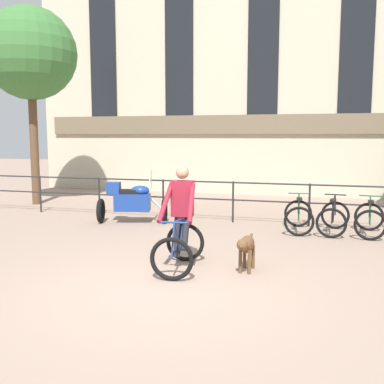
{
  "coord_description": "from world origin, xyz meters",
  "views": [
    {
      "loc": [
        2.09,
        -5.9,
        2.21
      ],
      "look_at": [
        -0.41,
        2.86,
        1.05
      ],
      "focal_mm": 42.0,
      "sensor_mm": 36.0,
      "label": 1
    }
  ],
  "objects_px": {
    "parked_bicycle_mid_left": "(333,218)",
    "parked_bicycle_mid_right": "(370,219)",
    "dog": "(246,246)",
    "parked_motorcycle": "(132,201)",
    "cyclist_with_bike": "(180,223)",
    "parked_bicycle_near_lamp": "(299,216)"
  },
  "relations": [
    {
      "from": "parked_bicycle_mid_left",
      "to": "parked_bicycle_mid_right",
      "type": "relative_size",
      "value": 1.01
    },
    {
      "from": "dog",
      "to": "parked_motorcycle",
      "type": "relative_size",
      "value": 0.49
    },
    {
      "from": "cyclist_with_bike",
      "to": "parked_bicycle_near_lamp",
      "type": "distance_m",
      "value": 3.92
    },
    {
      "from": "parked_bicycle_mid_left",
      "to": "cyclist_with_bike",
      "type": "bearing_deg",
      "value": 60.12
    },
    {
      "from": "cyclist_with_bike",
      "to": "parked_bicycle_near_lamp",
      "type": "height_order",
      "value": "cyclist_with_bike"
    },
    {
      "from": "cyclist_with_bike",
      "to": "parked_bicycle_mid_left",
      "type": "bearing_deg",
      "value": 48.1
    },
    {
      "from": "parked_bicycle_near_lamp",
      "to": "cyclist_with_bike",
      "type": "bearing_deg",
      "value": 59.46
    },
    {
      "from": "cyclist_with_bike",
      "to": "dog",
      "type": "relative_size",
      "value": 1.91
    },
    {
      "from": "parked_bicycle_near_lamp",
      "to": "parked_bicycle_mid_right",
      "type": "relative_size",
      "value": 1.0
    },
    {
      "from": "cyclist_with_bike",
      "to": "parked_bicycle_mid_left",
      "type": "xyz_separation_m",
      "value": [
        2.52,
        3.49,
        -0.41
      ]
    },
    {
      "from": "dog",
      "to": "parked_bicycle_near_lamp",
      "type": "height_order",
      "value": "parked_bicycle_near_lamp"
    },
    {
      "from": "parked_motorcycle",
      "to": "parked_bicycle_mid_right",
      "type": "distance_m",
      "value": 5.63
    },
    {
      "from": "dog",
      "to": "cyclist_with_bike",
      "type": "bearing_deg",
      "value": -173.32
    },
    {
      "from": "cyclist_with_bike",
      "to": "parked_bicycle_mid_left",
      "type": "distance_m",
      "value": 4.32
    },
    {
      "from": "dog",
      "to": "parked_bicycle_near_lamp",
      "type": "distance_m",
      "value": 3.47
    },
    {
      "from": "parked_motorcycle",
      "to": "cyclist_with_bike",
      "type": "bearing_deg",
      "value": -160.07
    },
    {
      "from": "parked_bicycle_near_lamp",
      "to": "parked_bicycle_mid_right",
      "type": "bearing_deg",
      "value": 176.17
    },
    {
      "from": "cyclist_with_bike",
      "to": "parked_bicycle_mid_left",
      "type": "relative_size",
      "value": 1.45
    },
    {
      "from": "parked_bicycle_mid_left",
      "to": "parked_bicycle_mid_right",
      "type": "xyz_separation_m",
      "value": [
        0.77,
        -0.0,
        -0.0
      ]
    },
    {
      "from": "dog",
      "to": "parked_motorcycle",
      "type": "xyz_separation_m",
      "value": [
        -3.43,
        3.29,
        0.13
      ]
    },
    {
      "from": "cyclist_with_bike",
      "to": "dog",
      "type": "bearing_deg",
      "value": -1.89
    },
    {
      "from": "dog",
      "to": "parked_bicycle_mid_right",
      "type": "xyz_separation_m",
      "value": [
        2.2,
        3.41,
        -0.07
      ]
    }
  ]
}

